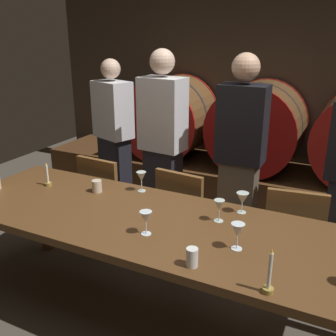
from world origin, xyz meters
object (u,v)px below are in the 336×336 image
Objects in this scene: guest_center_left at (163,149)px; cup_right at (192,257)px; wine_glass_center_right at (242,199)px; wine_barrel_center at (257,127)px; wine_glass_right at (238,231)px; guest_center_right at (240,158)px; wine_glass_far_left at (141,177)px; candle_right at (269,280)px; candle_left at (48,179)px; wine_barrel_left at (170,118)px; chair_left at (107,198)px; wine_glass_center_left at (219,206)px; wine_glass_left at (146,218)px; chair_center at (185,215)px; cup_left at (97,186)px; chair_right at (293,236)px; dining_table at (147,228)px; guest_far_left at (114,140)px.

cup_right is (0.87, -1.38, -0.07)m from guest_center_left.
guest_center_left reaches higher than wine_glass_center_right.
wine_barrel_center is 6.33× the size of wine_glass_right.
wine_glass_far_left is (-0.52, -0.72, -0.01)m from guest_center_right.
wine_glass_center_right is (-0.34, 0.74, 0.03)m from candle_right.
candle_left is 1.48m from cup_right.
chair_left is (0.13, -1.54, -0.40)m from wine_barrel_left.
wine_glass_center_left is at bearing 98.15° from guest_center_right.
wine_barrel_left reaches higher than wine_glass_left.
cup_left is at bearing 49.31° from chair_center.
cup_left is at bearing -108.23° from wine_barrel_center.
wine_barrel_center is at bearing -73.51° from chair_right.
cup_right is at bearing 64.61° from chair_right.
chair_center is 0.79m from wine_glass_center_left.
wine_glass_right is at bearing 69.26° from chair_right.
chair_center is 3.87× the size of candle_right.
chair_right is at bearing 41.60° from dining_table.
cup_right reaches higher than cup_left.
wine_glass_left reaches higher than chair_right.
wine_glass_left is at bearing 118.20° from guest_center_left.
candle_right is 1.50m from cup_left.
cup_right is (0.70, -0.72, -0.06)m from wine_glass_far_left.
chair_center reaches higher than dining_table.
chair_right is 6.36× the size of wine_glass_center_right.
guest_center_right is at bearing -168.18° from guest_far_left.
chair_right is at bearing -175.03° from chair_left.
chair_right is 1.86m from candle_left.
chair_right is at bearing 143.76° from guest_center_right.
wine_glass_left is 1.44× the size of cup_right.
cup_left is (0.26, -0.47, 0.33)m from chair_left.
guest_center_left is (0.51, -1.19, 0.01)m from wine_barrel_left.
wine_barrel_left is 4.23× the size of candle_right.
candle_left is 1.57m from wine_glass_right.
wine_glass_right is at bearing 105.23° from guest_center_right.
chair_left is 1.59m from chair_right.
chair_left is 0.51× the size of guest_center_right.
candle_right is at bearing -51.61° from wine_glass_right.
candle_left is at bearing -172.24° from wine_glass_center_right.
wine_barrel_center is at bearing 105.27° from candle_right.
guest_center_right reaches higher than wine_barrel_center.
guest_far_left is (-1.22, -0.96, -0.06)m from wine_barrel_center.
guest_center_right is 1.28m from wine_glass_left.
wine_glass_center_right is (1.60, -0.92, 0.04)m from guest_far_left.
wine_glass_right is (1.70, -1.36, 0.05)m from guest_far_left.
candle_left reaches higher than wine_glass_far_left.
wine_barrel_left is at bearing 112.57° from dining_table.
candle_left is 0.73m from wine_glass_far_left.
wine_glass_left is at bearing -66.99° from wine_barrel_left.
guest_center_right is 1.19m from cup_left.
dining_table is 1.65× the size of guest_far_left.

